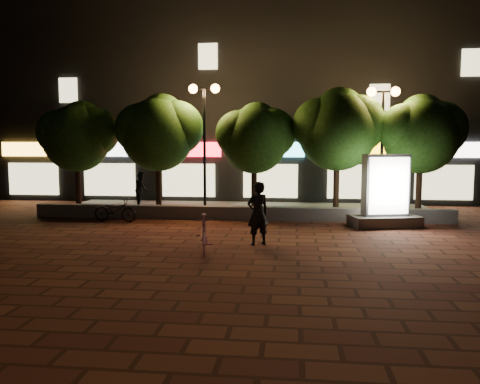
# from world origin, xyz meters

# --- Properties ---
(ground) EXTENTS (80.00, 80.00, 0.00)m
(ground) POSITION_xyz_m (0.00, 0.00, 0.00)
(ground) COLOR brown
(ground) RESTS_ON ground
(retaining_wall) EXTENTS (16.00, 0.45, 0.50)m
(retaining_wall) POSITION_xyz_m (0.00, 4.00, 0.25)
(retaining_wall) COLOR slate
(retaining_wall) RESTS_ON ground
(sidewalk) EXTENTS (16.00, 5.00, 0.08)m
(sidewalk) POSITION_xyz_m (0.00, 6.50, 0.04)
(sidewalk) COLOR slate
(sidewalk) RESTS_ON ground
(building_block) EXTENTS (28.00, 8.12, 11.30)m
(building_block) POSITION_xyz_m (-0.01, 12.99, 5.00)
(building_block) COLOR black
(building_block) RESTS_ON ground
(tree_far_left) EXTENTS (3.36, 2.80, 4.63)m
(tree_far_left) POSITION_xyz_m (-6.95, 5.46, 3.29)
(tree_far_left) COLOR black
(tree_far_left) RESTS_ON sidewalk
(tree_left) EXTENTS (3.60, 3.00, 4.89)m
(tree_left) POSITION_xyz_m (-3.45, 5.46, 3.44)
(tree_left) COLOR black
(tree_left) RESTS_ON sidewalk
(tree_mid) EXTENTS (3.24, 2.70, 4.50)m
(tree_mid) POSITION_xyz_m (0.55, 5.46, 3.22)
(tree_mid) COLOR black
(tree_mid) RESTS_ON sidewalk
(tree_right) EXTENTS (3.72, 3.10, 5.07)m
(tree_right) POSITION_xyz_m (3.86, 5.46, 3.57)
(tree_right) COLOR black
(tree_right) RESTS_ON sidewalk
(tree_far_right) EXTENTS (3.48, 2.90, 4.76)m
(tree_far_right) POSITION_xyz_m (7.05, 5.46, 3.37)
(tree_far_right) COLOR black
(tree_far_right) RESTS_ON sidewalk
(street_lamp_left) EXTENTS (1.26, 0.36, 5.18)m
(street_lamp_left) POSITION_xyz_m (-1.50, 5.20, 4.03)
(street_lamp_left) COLOR black
(street_lamp_left) RESTS_ON sidewalk
(street_lamp_right) EXTENTS (1.26, 0.36, 4.98)m
(street_lamp_right) POSITION_xyz_m (5.50, 5.20, 3.89)
(street_lamp_right) COLOR black
(street_lamp_right) RESTS_ON sidewalk
(ad_kiosk) EXTENTS (2.55, 1.68, 2.53)m
(ad_kiosk) POSITION_xyz_m (5.28, 3.01, 1.02)
(ad_kiosk) COLOR slate
(ad_kiosk) RESTS_ON ground
(scooter_pink) EXTENTS (0.77, 1.73, 1.01)m
(scooter_pink) POSITION_xyz_m (-0.27, -1.60, 0.50)
(scooter_pink) COLOR #C97CA6
(scooter_pink) RESTS_ON ground
(rider) EXTENTS (0.80, 0.71, 1.83)m
(rider) POSITION_xyz_m (1.09, -0.47, 0.91)
(rider) COLOR black
(rider) RESTS_ON ground
(scooter_parked) EXTENTS (1.73, 0.77, 0.88)m
(scooter_parked) POSITION_xyz_m (-4.48, 3.00, 0.44)
(scooter_parked) COLOR black
(scooter_parked) RESTS_ON ground
(pedestrian) EXTENTS (0.80, 0.92, 1.61)m
(pedestrian) POSITION_xyz_m (-4.59, 6.56, 0.88)
(pedestrian) COLOR black
(pedestrian) RESTS_ON sidewalk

